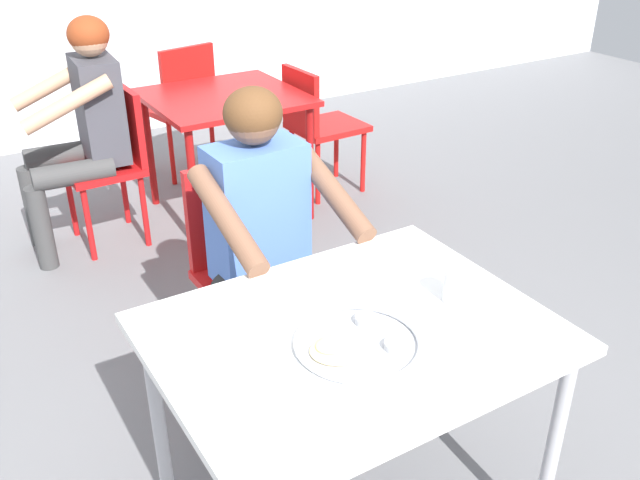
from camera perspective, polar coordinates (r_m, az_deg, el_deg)
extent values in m
cube|color=white|center=(1.94, 2.78, -7.61)|extent=(1.06, 0.83, 0.03)
cylinder|color=#B2B2B7|center=(2.24, 18.47, -15.83)|extent=(0.04, 0.04, 0.71)
cylinder|color=#B2B2B7|center=(2.27, -13.02, -14.22)|extent=(0.04, 0.04, 0.71)
cylinder|color=#B2B2B7|center=(2.62, 6.88, -7.15)|extent=(0.04, 0.04, 0.71)
cylinder|color=#B7BABF|center=(1.86, 3.05, -8.58)|extent=(0.34, 0.34, 0.01)
torus|color=#B7BABF|center=(1.86, 3.06, -8.30)|extent=(0.34, 0.34, 0.01)
cylinder|color=#B2B5BA|center=(1.85, 6.23, -8.54)|extent=(0.06, 0.06, 0.02)
cylinder|color=#C65119|center=(1.85, 6.24, -8.43)|extent=(0.05, 0.05, 0.01)
cylinder|color=#B2B5BA|center=(1.94, 3.81, -6.53)|extent=(0.06, 0.06, 0.02)
cylinder|color=#B77F23|center=(1.93, 3.81, -6.42)|extent=(0.05, 0.05, 0.01)
ellipsoid|color=#E5C689|center=(1.83, 1.50, -8.94)|extent=(0.18, 0.17, 0.01)
ellipsoid|color=#E3C582|center=(1.84, 1.16, -8.44)|extent=(0.11, 0.09, 0.01)
cylinder|color=silver|center=(2.05, 10.98, -3.66)|extent=(0.07, 0.07, 0.10)
cylinder|color=#593319|center=(2.04, 11.06, -2.91)|extent=(0.06, 0.06, 0.02)
cube|color=red|center=(2.74, -5.32, -3.39)|extent=(0.40, 0.39, 0.04)
cube|color=red|center=(2.77, -7.25, 2.25)|extent=(0.37, 0.05, 0.42)
cylinder|color=red|center=(2.82, -0.81, -7.76)|extent=(0.03, 0.03, 0.41)
cylinder|color=red|center=(2.70, -6.54, -9.83)|extent=(0.03, 0.03, 0.41)
cylinder|color=red|center=(3.03, -3.87, -4.95)|extent=(0.03, 0.03, 0.41)
cylinder|color=red|center=(2.92, -9.27, -6.72)|extent=(0.03, 0.03, 0.41)
cylinder|color=#282828|center=(2.60, 2.61, -10.71)|extent=(0.10, 0.10, 0.45)
cylinder|color=#282828|center=(2.59, 0.17, -3.80)|extent=(0.13, 0.40, 0.12)
cylinder|color=#282828|center=(2.48, -3.21, -13.07)|extent=(0.10, 0.10, 0.45)
cylinder|color=#282828|center=(2.46, -5.72, -5.78)|extent=(0.13, 0.40, 0.12)
cube|color=#4C72C6|center=(2.55, -5.12, 2.22)|extent=(0.35, 0.21, 0.52)
cylinder|color=brown|center=(2.46, 1.00, 4.02)|extent=(0.09, 0.46, 0.25)
cylinder|color=brown|center=(2.27, -7.61, 1.69)|extent=(0.09, 0.46, 0.25)
sphere|color=brown|center=(2.41, -5.49, 9.94)|extent=(0.19, 0.19, 0.19)
ellipsoid|color=brown|center=(2.41, -5.50, 10.26)|extent=(0.21, 0.20, 0.18)
cube|color=#B71414|center=(4.07, -7.83, 11.46)|extent=(0.84, 0.81, 0.03)
cylinder|color=maroon|center=(3.77, -10.27, 4.00)|extent=(0.04, 0.04, 0.70)
cylinder|color=maroon|center=(4.06, -0.83, 6.21)|extent=(0.04, 0.04, 0.70)
cylinder|color=maroon|center=(4.38, -13.71, 7.07)|extent=(0.04, 0.04, 0.70)
cylinder|color=maroon|center=(4.62, -5.24, 8.89)|extent=(0.04, 0.04, 0.70)
cube|color=red|center=(3.94, -17.41, 5.65)|extent=(0.39, 0.43, 0.04)
cube|color=red|center=(3.92, -15.38, 9.18)|extent=(0.04, 0.40, 0.40)
cylinder|color=red|center=(3.85, -18.34, 1.22)|extent=(0.03, 0.03, 0.42)
cylinder|color=red|center=(4.15, -19.63, 2.99)|extent=(0.03, 0.03, 0.42)
cylinder|color=red|center=(3.92, -14.12, 2.32)|extent=(0.03, 0.03, 0.42)
cylinder|color=red|center=(4.22, -15.68, 3.98)|extent=(0.03, 0.03, 0.42)
cube|color=red|center=(4.43, 0.62, 9.23)|extent=(0.44, 0.40, 0.04)
cube|color=red|center=(4.27, -1.61, 11.31)|extent=(0.05, 0.36, 0.37)
cylinder|color=red|center=(4.72, 1.33, 7.53)|extent=(0.03, 0.03, 0.41)
cylinder|color=red|center=(4.49, 3.54, 6.40)|extent=(0.03, 0.03, 0.41)
cylinder|color=red|center=(4.54, -2.29, 6.68)|extent=(0.03, 0.03, 0.41)
cylinder|color=red|center=(4.30, -0.18, 5.47)|extent=(0.03, 0.03, 0.41)
cube|color=red|center=(4.82, -11.64, 10.51)|extent=(0.47, 0.47, 0.04)
cube|color=red|center=(4.61, -10.67, 12.72)|extent=(0.38, 0.11, 0.41)
cylinder|color=red|center=(4.94, -13.95, 7.84)|extent=(0.03, 0.03, 0.43)
cylinder|color=red|center=(5.10, -10.80, 8.78)|extent=(0.03, 0.03, 0.43)
cylinder|color=red|center=(4.69, -12.01, 6.94)|extent=(0.03, 0.03, 0.43)
cylinder|color=red|center=(4.85, -8.76, 7.95)|extent=(0.03, 0.03, 0.43)
cylinder|color=#3D3D3D|center=(3.85, -21.73, 0.89)|extent=(0.10, 0.10, 0.45)
cylinder|color=#3D3D3D|center=(3.77, -19.46, 5.14)|extent=(0.41, 0.15, 0.12)
cylinder|color=#3D3D3D|center=(4.13, -22.31, 2.57)|extent=(0.10, 0.10, 0.45)
cylinder|color=#3D3D3D|center=(4.05, -20.20, 6.56)|extent=(0.41, 0.15, 0.12)
cube|color=#3F3F47|center=(3.85, -17.54, 10.14)|extent=(0.22, 0.35, 0.53)
cylinder|color=tan|center=(3.60, -19.93, 10.36)|extent=(0.46, 0.11, 0.25)
cylinder|color=tan|center=(3.99, -20.93, 11.82)|extent=(0.46, 0.11, 0.25)
sphere|color=tan|center=(3.76, -18.35, 15.43)|extent=(0.19, 0.19, 0.19)
ellipsoid|color=maroon|center=(3.76, -18.39, 15.64)|extent=(0.21, 0.20, 0.18)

